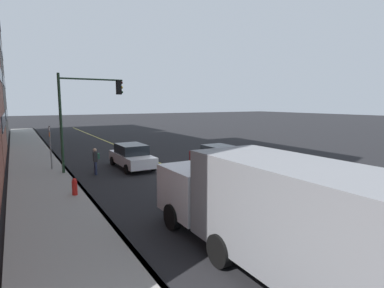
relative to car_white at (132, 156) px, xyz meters
The scene contains 11 objects.
ground 3.47m from the car_white, 137.64° to the right, with size 200.00×200.00×0.00m, color black.
sidewalk_slab 6.12m from the car_white, 114.23° to the left, with size 80.00×3.31×0.15m, color gray.
curb_edge 4.74m from the car_white, 122.18° to the left, with size 80.00×0.16×0.15m, color slate.
lane_stripe_center 3.47m from the car_white, 137.64° to the right, with size 80.00×0.16×0.01m, color #D8CC4C.
car_white is the anchor object (origin of this frame).
car_maroon 5.82m from the car_white, 126.00° to the right, with size 4.65×1.94×1.61m.
truck_gray 13.84m from the car_white, behind, with size 8.42×2.58×2.96m.
pedestrian_with_backpack 2.66m from the car_white, 106.66° to the left, with size 0.40×0.38×1.63m.
traffic_light_mast 4.39m from the car_white, 88.54° to the left, with size 0.28×3.92×6.09m.
street_sign_post 5.13m from the car_white, 71.49° to the left, with size 0.60×0.08×2.93m.
fire_hydrant 6.72m from the car_white, 138.14° to the left, with size 0.24×0.24×0.94m.
Camera 1 is at (-16.98, 8.96, 4.37)m, focal length 28.55 mm.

